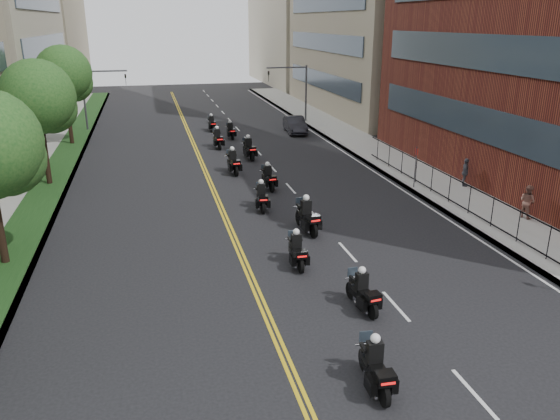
# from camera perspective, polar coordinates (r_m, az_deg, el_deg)

# --- Properties ---
(ground) EXTENTS (160.00, 160.00, 0.00)m
(ground) POSITION_cam_1_polar(r_m,az_deg,el_deg) (15.41, 8.88, -20.14)
(ground) COLOR black
(ground) RESTS_ON ground
(sidewalk_right) EXTENTS (4.00, 90.00, 0.15)m
(sidewalk_right) POSITION_cam_1_polar(r_m,az_deg,el_deg) (40.85, 11.39, 5.16)
(sidewalk_right) COLOR gray
(sidewalk_right) RESTS_ON ground
(sidewalk_left) EXTENTS (4.00, 90.00, 0.15)m
(sidewalk_left) POSITION_cam_1_polar(r_m,az_deg,el_deg) (37.84, -23.87, 2.77)
(sidewalk_left) COLOR gray
(sidewalk_left) RESTS_ON ground
(grass_strip) EXTENTS (2.00, 90.00, 0.04)m
(grass_strip) POSITION_cam_1_polar(r_m,az_deg,el_deg) (37.68, -22.70, 3.01)
(grass_strip) COLOR #163714
(grass_strip) RESTS_ON sidewalk_left
(iron_fence) EXTENTS (0.05, 28.00, 1.50)m
(iron_fence) POSITION_cam_1_polar(r_m,az_deg,el_deg) (29.26, 20.22, 0.45)
(iron_fence) COLOR black
(iron_fence) RESTS_ON sidewalk_right
(street_trees) EXTENTS (4.40, 38.40, 7.98)m
(street_trees) POSITION_cam_1_polar(r_m,az_deg,el_deg) (30.48, -25.29, 8.74)
(street_trees) COLOR black
(street_trees) RESTS_ON ground
(traffic_signal_right) EXTENTS (4.09, 0.20, 5.60)m
(traffic_signal_right) POSITION_cam_1_polar(r_m,az_deg,el_deg) (55.18, 1.76, 12.92)
(traffic_signal_right) COLOR #3F3F44
(traffic_signal_right) RESTS_ON ground
(traffic_signal_left) EXTENTS (4.09, 0.20, 5.60)m
(traffic_signal_left) POSITION_cam_1_polar(r_m,az_deg,el_deg) (53.45, -18.83, 11.73)
(traffic_signal_left) COLOR #3F3F44
(traffic_signal_left) RESTS_ON ground
(motorcycle_0) EXTENTS (0.54, 2.25, 1.66)m
(motorcycle_0) POSITION_cam_1_polar(r_m,az_deg,el_deg) (15.84, 9.94, -15.98)
(motorcycle_0) COLOR black
(motorcycle_0) RESTS_ON ground
(motorcycle_1) EXTENTS (0.65, 2.17, 1.61)m
(motorcycle_1) POSITION_cam_1_polar(r_m,az_deg,el_deg) (19.63, 8.66, -8.59)
(motorcycle_1) COLOR black
(motorcycle_1) RESTS_ON ground
(motorcycle_2) EXTENTS (0.51, 2.18, 1.61)m
(motorcycle_2) POSITION_cam_1_polar(r_m,az_deg,el_deg) (22.70, 1.77, -4.38)
(motorcycle_2) COLOR black
(motorcycle_2) RESTS_ON ground
(motorcycle_3) EXTENTS (0.72, 2.50, 1.85)m
(motorcycle_3) POSITION_cam_1_polar(r_m,az_deg,el_deg) (26.30, 2.85, -0.80)
(motorcycle_3) COLOR black
(motorcycle_3) RESTS_ON ground
(motorcycle_4) EXTENTS (0.60, 2.25, 1.66)m
(motorcycle_4) POSITION_cam_1_polar(r_m,az_deg,el_deg) (29.46, -1.94, 1.28)
(motorcycle_4) COLOR black
(motorcycle_4) RESTS_ON ground
(motorcycle_5) EXTENTS (0.59, 2.27, 1.67)m
(motorcycle_5) POSITION_cam_1_polar(r_m,az_deg,el_deg) (33.11, -1.23, 3.32)
(motorcycle_5) COLOR black
(motorcycle_5) RESTS_ON ground
(motorcycle_6) EXTENTS (0.67, 2.46, 1.81)m
(motorcycle_6) POSITION_cam_1_polar(r_m,az_deg,el_deg) (36.67, -4.93, 4.92)
(motorcycle_6) COLOR black
(motorcycle_6) RESTS_ON ground
(motorcycle_7) EXTENTS (0.70, 2.44, 1.80)m
(motorcycle_7) POSITION_cam_1_polar(r_m,az_deg,el_deg) (40.56, -3.27, 6.33)
(motorcycle_7) COLOR black
(motorcycle_7) RESTS_ON ground
(motorcycle_8) EXTENTS (0.62, 2.41, 1.78)m
(motorcycle_8) POSITION_cam_1_polar(r_m,az_deg,el_deg) (44.35, -6.54, 7.34)
(motorcycle_8) COLOR black
(motorcycle_8) RESTS_ON ground
(motorcycle_9) EXTENTS (0.55, 2.15, 1.58)m
(motorcycle_9) POSITION_cam_1_polar(r_m,az_deg,el_deg) (47.97, -5.19, 8.19)
(motorcycle_9) COLOR black
(motorcycle_9) RESTS_ON ground
(motorcycle_10) EXTENTS (0.57, 2.19, 1.61)m
(motorcycle_10) POSITION_cam_1_polar(r_m,az_deg,el_deg) (51.45, -7.15, 8.88)
(motorcycle_10) COLOR black
(motorcycle_10) RESTS_ON ground
(parked_sedan) EXTENTS (1.88, 4.60, 1.48)m
(parked_sedan) POSITION_cam_1_polar(r_m,az_deg,el_deg) (50.24, 1.59, 8.89)
(parked_sedan) COLOR black
(parked_sedan) RESTS_ON ground
(pedestrian_b) EXTENTS (0.83, 0.96, 1.72)m
(pedestrian_b) POSITION_cam_1_polar(r_m,az_deg,el_deg) (30.46, 24.44, 0.83)
(pedestrian_b) COLOR #855648
(pedestrian_b) RESTS_ON sidewalk_right
(pedestrian_c) EXTENTS (0.85, 1.09, 1.72)m
(pedestrian_c) POSITION_cam_1_polar(r_m,az_deg,el_deg) (34.98, 18.79, 3.75)
(pedestrian_c) COLOR #43444C
(pedestrian_c) RESTS_ON sidewalk_right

